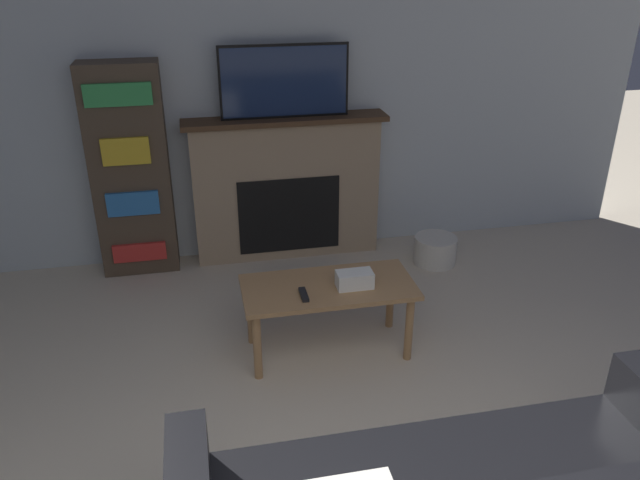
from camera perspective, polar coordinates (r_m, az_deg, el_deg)
wall_back at (r=4.95m, az=-4.87°, el=13.60°), size 6.24×0.06×2.70m
fireplace at (r=5.04m, az=-3.07°, el=4.81°), size 1.58×0.28×1.16m
tv at (r=4.79m, az=-3.27°, el=14.27°), size 0.97×0.03×0.54m
coffee_table at (r=3.84m, az=0.77°, el=-5.02°), size 1.06×0.50×0.48m
tissue_box at (r=3.78m, az=3.18°, el=-3.62°), size 0.22×0.12×0.10m
remote_control at (r=3.69m, az=-1.49°, el=-5.01°), size 0.04×0.15×0.02m
bookshelf at (r=4.92m, az=-16.93°, el=6.00°), size 0.57×0.29×1.62m
storage_basket at (r=5.14m, az=10.49°, el=-0.90°), size 0.34×0.34×0.22m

